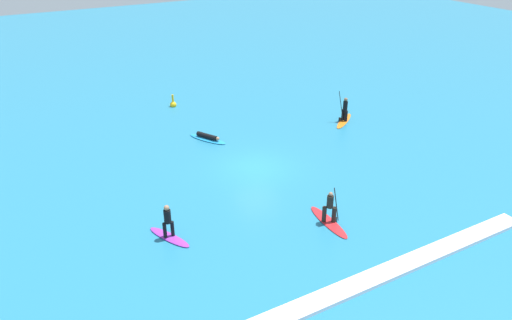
{
  "coord_description": "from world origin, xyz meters",
  "views": [
    {
      "loc": [
        -12.47,
        -22.15,
        13.3
      ],
      "look_at": [
        0.0,
        0.0,
        0.5
      ],
      "focal_mm": 34.35,
      "sensor_mm": 36.0,
      "label": 1
    }
  ],
  "objects_px": {
    "surfer_on_purple_board": "(169,228)",
    "surfer_on_orange_board": "(344,115)",
    "surfer_on_blue_board": "(208,138)",
    "marker_buoy": "(173,104)",
    "surfer_on_red_board": "(329,215)"
  },
  "relations": [
    {
      "from": "surfer_on_red_board",
      "to": "surfer_on_purple_board",
      "type": "xyz_separation_m",
      "value": [
        -7.14,
        2.58,
        0.08
      ]
    },
    {
      "from": "surfer_on_purple_board",
      "to": "surfer_on_orange_board",
      "type": "relative_size",
      "value": 0.88
    },
    {
      "from": "surfer_on_purple_board",
      "to": "surfer_on_orange_board",
      "type": "distance_m",
      "value": 17.49
    },
    {
      "from": "marker_buoy",
      "to": "surfer_on_blue_board",
      "type": "bearing_deg",
      "value": -92.2
    },
    {
      "from": "surfer_on_blue_board",
      "to": "marker_buoy",
      "type": "distance_m",
      "value": 7.04
    },
    {
      "from": "surfer_on_blue_board",
      "to": "marker_buoy",
      "type": "relative_size",
      "value": 2.71
    },
    {
      "from": "surfer_on_purple_board",
      "to": "surfer_on_blue_board",
      "type": "bearing_deg",
      "value": -57.02
    },
    {
      "from": "surfer_on_purple_board",
      "to": "surfer_on_red_board",
      "type": "bearing_deg",
      "value": -133.31
    },
    {
      "from": "marker_buoy",
      "to": "surfer_on_red_board",
      "type": "bearing_deg",
      "value": -87.54
    },
    {
      "from": "surfer_on_purple_board",
      "to": "surfer_on_blue_board",
      "type": "distance_m",
      "value": 10.98
    },
    {
      "from": "marker_buoy",
      "to": "surfer_on_orange_board",
      "type": "bearing_deg",
      "value": -42.93
    },
    {
      "from": "surfer_on_purple_board",
      "to": "marker_buoy",
      "type": "distance_m",
      "value": 17.38
    },
    {
      "from": "surfer_on_red_board",
      "to": "marker_buoy",
      "type": "relative_size",
      "value": 2.91
    },
    {
      "from": "surfer_on_purple_board",
      "to": "marker_buoy",
      "type": "height_order",
      "value": "surfer_on_purple_board"
    },
    {
      "from": "surfer_on_red_board",
      "to": "surfer_on_orange_board",
      "type": "distance_m",
      "value": 13.19
    }
  ]
}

